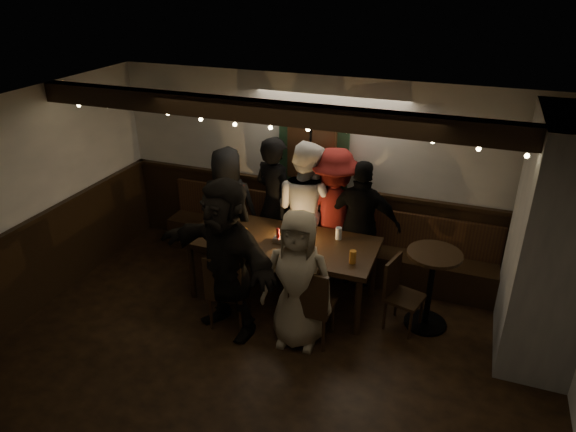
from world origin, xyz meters
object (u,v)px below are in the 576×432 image
at_px(person_g, 298,280).
at_px(person_d, 333,214).
at_px(person_f, 226,258).
at_px(person_c, 305,209).
at_px(chair_near_left, 226,287).
at_px(dining_table, 282,245).
at_px(high_top, 431,280).
at_px(person_e, 361,225).
at_px(person_b, 275,203).
at_px(chair_end, 399,289).
at_px(chair_near_right, 311,302).
at_px(person_a, 228,206).

bearing_deg(person_g, person_d, 85.70).
bearing_deg(person_f, person_c, 94.80).
bearing_deg(chair_near_left, person_c, 73.77).
bearing_deg(dining_table, person_g, -57.89).
bearing_deg(high_top, dining_table, -178.11).
distance_m(high_top, person_f, 2.32).
bearing_deg(person_e, chair_near_left, 47.36).
height_order(chair_near_left, high_top, high_top).
xyz_separation_m(high_top, person_f, (-2.14, -0.85, 0.32)).
distance_m(chair_near_left, person_c, 1.60).
height_order(dining_table, person_g, person_g).
bearing_deg(person_b, person_d, -154.88).
bearing_deg(chair_end, person_c, 151.36).
relative_size(chair_near_right, person_f, 0.52).
bearing_deg(dining_table, high_top, 1.89).
bearing_deg(person_f, high_top, 42.10).
relative_size(chair_near_right, high_top, 1.00).
distance_m(dining_table, person_f, 0.88).
distance_m(dining_table, person_c, 0.72).
distance_m(dining_table, person_b, 0.86).
height_order(chair_end, person_e, person_e).
bearing_deg(person_d, person_g, 75.86).
bearing_deg(chair_end, person_e, 130.57).
relative_size(chair_end, person_g, 0.54).
height_order(high_top, person_f, person_f).
bearing_deg(person_a, chair_near_left, 104.19).
distance_m(dining_table, high_top, 1.79).
bearing_deg(person_g, chair_near_right, -2.77).
xyz_separation_m(chair_near_left, person_f, (0.02, 0.00, 0.39)).
distance_m(person_b, person_e, 1.21).
bearing_deg(person_g, person_c, 99.78).
height_order(chair_near_left, person_b, person_b).
height_order(chair_near_right, person_c, person_c).
relative_size(chair_end, person_c, 0.46).
xyz_separation_m(person_d, person_f, (-0.78, -1.56, 0.04)).
height_order(dining_table, person_f, person_f).
relative_size(chair_end, person_d, 0.48).
relative_size(chair_end, high_top, 0.89).
xyz_separation_m(dining_table, high_top, (1.78, 0.06, -0.14)).
bearing_deg(chair_near_left, person_g, 3.40).
xyz_separation_m(person_c, person_g, (0.40, -1.44, -0.13)).
bearing_deg(chair_end, high_top, 20.46).
bearing_deg(chair_near_left, person_f, 6.49).
bearing_deg(chair_near_right, chair_end, 38.71).
bearing_deg(chair_end, dining_table, 177.44).
xyz_separation_m(person_d, person_g, (0.04, -1.51, -0.09)).
bearing_deg(person_g, chair_near_left, 177.49).
height_order(chair_end, high_top, high_top).
bearing_deg(person_g, chair_end, 28.64).
bearing_deg(person_c, person_a, 23.42).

